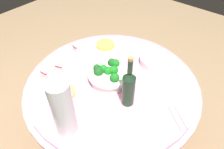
{
  "coord_description": "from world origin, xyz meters",
  "views": [
    {
      "loc": [
        -0.64,
        0.76,
        1.72
      ],
      "look_at": [
        0.0,
        0.0,
        0.79
      ],
      "focal_mm": 33.82,
      "sensor_mm": 36.0,
      "label": 1
    }
  ],
  "objects_px": {
    "food_plate_fried_egg": "(105,46)",
    "label_placard_mid": "(44,74)",
    "label_placard_rear": "(75,48)",
    "food_plate_noodles": "(64,94)",
    "serving_tongs": "(177,116)",
    "wine_bottle": "(129,87)",
    "plate_stack": "(155,61)",
    "label_placard_front": "(59,68)",
    "broccoli_bowl": "(109,74)",
    "decorative_fruit_vase": "(63,111)"
  },
  "relations": [
    {
      "from": "serving_tongs",
      "to": "label_placard_front",
      "type": "bearing_deg",
      "value": 12.42
    },
    {
      "from": "food_plate_noodles",
      "to": "label_placard_mid",
      "type": "height_order",
      "value": "label_placard_mid"
    },
    {
      "from": "food_plate_fried_egg",
      "to": "label_placard_rear",
      "type": "distance_m",
      "value": 0.24
    },
    {
      "from": "wine_bottle",
      "to": "food_plate_noodles",
      "type": "bearing_deg",
      "value": 32.77
    },
    {
      "from": "wine_bottle",
      "to": "decorative_fruit_vase",
      "type": "distance_m",
      "value": 0.38
    },
    {
      "from": "plate_stack",
      "to": "label_placard_mid",
      "type": "distance_m",
      "value": 0.77
    },
    {
      "from": "serving_tongs",
      "to": "food_plate_fried_egg",
      "type": "xyz_separation_m",
      "value": [
        0.74,
        -0.24,
        0.01
      ]
    },
    {
      "from": "plate_stack",
      "to": "label_placard_front",
      "type": "xyz_separation_m",
      "value": [
        0.46,
        0.5,
        0.01
      ]
    },
    {
      "from": "plate_stack",
      "to": "label_placard_rear",
      "type": "xyz_separation_m",
      "value": [
        0.54,
        0.27,
        0.01
      ]
    },
    {
      "from": "wine_bottle",
      "to": "label_placard_front",
      "type": "xyz_separation_m",
      "value": [
        0.52,
        0.08,
        -0.1
      ]
    },
    {
      "from": "label_placard_mid",
      "to": "broccoli_bowl",
      "type": "bearing_deg",
      "value": -141.79
    },
    {
      "from": "label_placard_front",
      "to": "label_placard_rear",
      "type": "distance_m",
      "value": 0.24
    },
    {
      "from": "food_plate_fried_egg",
      "to": "label_placard_mid",
      "type": "bearing_deg",
      "value": 80.96
    },
    {
      "from": "broccoli_bowl",
      "to": "label_placard_mid",
      "type": "relative_size",
      "value": 5.09
    },
    {
      "from": "decorative_fruit_vase",
      "to": "serving_tongs",
      "type": "relative_size",
      "value": 2.21
    },
    {
      "from": "plate_stack",
      "to": "decorative_fruit_vase",
      "type": "distance_m",
      "value": 0.78
    },
    {
      "from": "wine_bottle",
      "to": "label_placard_mid",
      "type": "bearing_deg",
      "value": 18.72
    },
    {
      "from": "label_placard_mid",
      "to": "label_placard_rear",
      "type": "distance_m",
      "value": 0.34
    },
    {
      "from": "serving_tongs",
      "to": "label_placard_rear",
      "type": "distance_m",
      "value": 0.89
    },
    {
      "from": "plate_stack",
      "to": "decorative_fruit_vase",
      "type": "relative_size",
      "value": 0.62
    },
    {
      "from": "label_placard_front",
      "to": "serving_tongs",
      "type": "bearing_deg",
      "value": -167.58
    },
    {
      "from": "wine_bottle",
      "to": "label_placard_mid",
      "type": "relative_size",
      "value": 6.11
    },
    {
      "from": "broccoli_bowl",
      "to": "label_placard_rear",
      "type": "relative_size",
      "value": 5.09
    },
    {
      "from": "broccoli_bowl",
      "to": "label_placard_front",
      "type": "distance_m",
      "value": 0.35
    },
    {
      "from": "food_plate_noodles",
      "to": "label_placard_mid",
      "type": "bearing_deg",
      "value": -6.26
    },
    {
      "from": "decorative_fruit_vase",
      "to": "food_plate_fried_egg",
      "type": "distance_m",
      "value": 0.77
    },
    {
      "from": "label_placard_front",
      "to": "label_placard_mid",
      "type": "relative_size",
      "value": 1.0
    },
    {
      "from": "plate_stack",
      "to": "wine_bottle",
      "type": "height_order",
      "value": "wine_bottle"
    },
    {
      "from": "wine_bottle",
      "to": "label_placard_rear",
      "type": "xyz_separation_m",
      "value": [
        0.61,
        -0.14,
        -0.1
      ]
    },
    {
      "from": "serving_tongs",
      "to": "label_placard_front",
      "type": "relative_size",
      "value": 2.79
    },
    {
      "from": "wine_bottle",
      "to": "serving_tongs",
      "type": "height_order",
      "value": "wine_bottle"
    },
    {
      "from": "wine_bottle",
      "to": "food_plate_noodles",
      "type": "xyz_separation_m",
      "value": [
        0.33,
        0.21,
        -0.11
      ]
    },
    {
      "from": "food_plate_noodles",
      "to": "label_placard_front",
      "type": "distance_m",
      "value": 0.23
    },
    {
      "from": "serving_tongs",
      "to": "food_plate_noodles",
      "type": "bearing_deg",
      "value": 26.65
    },
    {
      "from": "food_plate_fried_egg",
      "to": "food_plate_noodles",
      "type": "bearing_deg",
      "value": 104.29
    },
    {
      "from": "label_placard_front",
      "to": "decorative_fruit_vase",
      "type": "bearing_deg",
      "value": 145.65
    },
    {
      "from": "serving_tongs",
      "to": "broccoli_bowl",
      "type": "bearing_deg",
      "value": 1.37
    },
    {
      "from": "food_plate_fried_egg",
      "to": "label_placard_rear",
      "type": "bearing_deg",
      "value": 52.97
    },
    {
      "from": "label_placard_front",
      "to": "label_placard_rear",
      "type": "bearing_deg",
      "value": -69.02
    },
    {
      "from": "broccoli_bowl",
      "to": "label_placard_mid",
      "type": "bearing_deg",
      "value": 38.21
    },
    {
      "from": "food_plate_fried_egg",
      "to": "label_placard_mid",
      "type": "height_order",
      "value": "label_placard_mid"
    },
    {
      "from": "plate_stack",
      "to": "food_plate_fried_egg",
      "type": "distance_m",
      "value": 0.41
    },
    {
      "from": "serving_tongs",
      "to": "food_plate_noodles",
      "type": "height_order",
      "value": "food_plate_noodles"
    },
    {
      "from": "food_plate_fried_egg",
      "to": "label_placard_front",
      "type": "relative_size",
      "value": 4.0
    },
    {
      "from": "plate_stack",
      "to": "wine_bottle",
      "type": "relative_size",
      "value": 0.62
    },
    {
      "from": "plate_stack",
      "to": "food_plate_noodles",
      "type": "bearing_deg",
      "value": 67.35
    },
    {
      "from": "food_plate_noodles",
      "to": "label_placard_front",
      "type": "xyz_separation_m",
      "value": [
        0.2,
        -0.13,
        0.01
      ]
    },
    {
      "from": "label_placard_front",
      "to": "wine_bottle",
      "type": "bearing_deg",
      "value": -170.93
    },
    {
      "from": "food_plate_noodles",
      "to": "serving_tongs",
      "type": "bearing_deg",
      "value": -153.35
    },
    {
      "from": "food_plate_noodles",
      "to": "label_placard_mid",
      "type": "distance_m",
      "value": 0.22
    }
  ]
}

